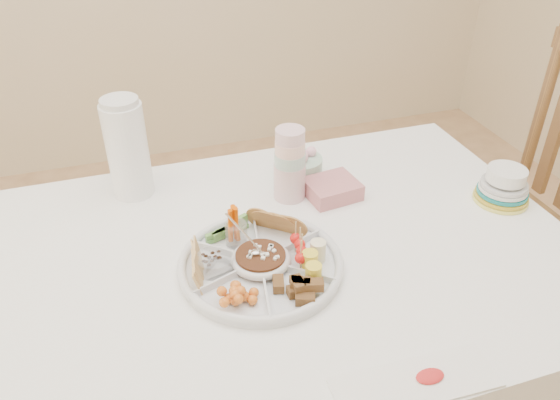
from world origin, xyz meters
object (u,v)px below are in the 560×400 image
object	(u,v)px
chair	(511,219)
party_tray	(261,262)
thermos	(127,147)
plate_stack	(504,186)
dining_table	(274,356)

from	to	relation	value
chair	party_tray	bearing A→B (deg)	-167.49
thermos	plate_stack	world-z (taller)	thermos
chair	thermos	distance (m)	1.23
party_tray	thermos	world-z (taller)	thermos
thermos	party_tray	bearing A→B (deg)	-60.06
party_tray	plate_stack	xyz separation A→B (m)	(0.72, 0.07, 0.03)
dining_table	party_tray	bearing A→B (deg)	-132.39
dining_table	plate_stack	bearing A→B (deg)	1.78
dining_table	chair	world-z (taller)	chair
plate_stack	chair	bearing A→B (deg)	34.09
dining_table	chair	bearing A→B (deg)	9.85
dining_table	thermos	bearing A→B (deg)	127.85
dining_table	chair	xyz separation A→B (m)	(0.86, 0.15, 0.18)
chair	plate_stack	size ratio (longest dim) A/B	7.51
party_tray	plate_stack	distance (m)	0.72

